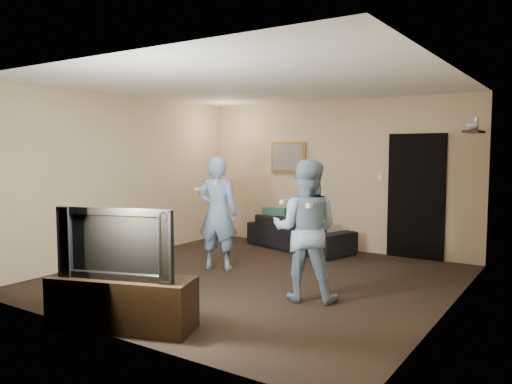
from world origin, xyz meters
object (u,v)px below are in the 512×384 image
Objects in this scene: sofa at (299,233)px; wii_player_left at (218,213)px; tv_console at (122,303)px; wii_player_right at (306,230)px; television at (121,242)px.

sofa is 2.03m from wii_player_left.
wii_player_right is at bearing 40.92° from tv_console.
wii_player_right is at bearing -19.12° from wii_player_left.
television is 2.11m from wii_player_right.
wii_player_right is at bearing 136.67° from sofa.
tv_console is 2.19m from wii_player_right.
tv_console is 0.88× the size of wii_player_right.
wii_player_left is 1.01× the size of wii_player_right.
tv_console is at bearing -73.89° from wii_player_left.
sofa is at bearing 119.83° from wii_player_right.
wii_player_left is at bearing 87.10° from tv_console.
sofa is 2.98m from wii_player_right.
wii_player_right reaches higher than sofa.
sofa is 1.21× the size of wii_player_right.
wii_player_left is (-0.70, 2.44, 0.58)m from tv_console.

